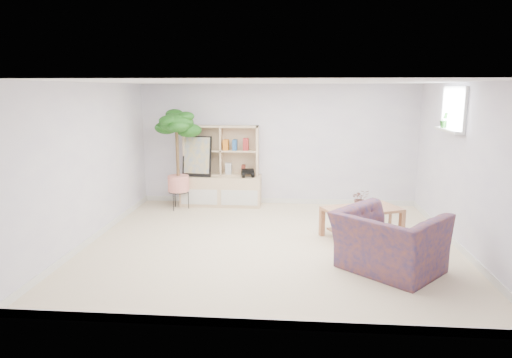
# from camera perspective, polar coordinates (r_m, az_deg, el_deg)

# --- Properties ---
(floor) EXTENTS (5.50, 5.00, 0.01)m
(floor) POSITION_cam_1_polar(r_m,az_deg,el_deg) (6.98, 1.90, -8.06)
(floor) COLOR #C6B38D
(floor) RESTS_ON ground
(ceiling) EXTENTS (5.50, 5.00, 0.01)m
(ceiling) POSITION_cam_1_polar(r_m,az_deg,el_deg) (6.59, 2.04, 12.04)
(ceiling) COLOR white
(ceiling) RESTS_ON walls
(walls) EXTENTS (5.51, 5.01, 2.40)m
(walls) POSITION_cam_1_polar(r_m,az_deg,el_deg) (6.68, 1.97, 1.70)
(walls) COLOR white
(walls) RESTS_ON floor
(baseboard) EXTENTS (5.50, 5.00, 0.10)m
(baseboard) POSITION_cam_1_polar(r_m,az_deg,el_deg) (6.97, 1.91, -7.67)
(baseboard) COLOR silver
(baseboard) RESTS_ON floor
(window) EXTENTS (0.10, 0.98, 0.68)m
(window) POSITION_cam_1_polar(r_m,az_deg,el_deg) (7.58, 23.55, 8.00)
(window) COLOR white
(window) RESTS_ON walls
(window_sill) EXTENTS (0.14, 1.00, 0.04)m
(window_sill) POSITION_cam_1_polar(r_m,az_deg,el_deg) (7.58, 22.93, 5.62)
(window_sill) COLOR silver
(window_sill) RESTS_ON walls
(storage_unit) EXTENTS (1.59, 0.54, 1.59)m
(storage_unit) POSITION_cam_1_polar(r_m,az_deg,el_deg) (9.07, -4.44, 1.62)
(storage_unit) COLOR tan
(storage_unit) RESTS_ON floor
(poster) EXTENTS (0.59, 0.19, 0.80)m
(poster) POSITION_cam_1_polar(r_m,az_deg,el_deg) (9.05, -7.38, 2.82)
(poster) COLOR yellow
(poster) RESTS_ON storage_unit
(toy_truck) EXTENTS (0.38, 0.30, 0.18)m
(toy_truck) POSITION_cam_1_polar(r_m,az_deg,el_deg) (8.95, -1.04, 0.82)
(toy_truck) COLOR black
(toy_truck) RESTS_ON storage_unit
(coffee_table) EXTENTS (1.33, 1.06, 0.48)m
(coffee_table) POSITION_cam_1_polar(r_m,az_deg,el_deg) (7.38, 13.05, -5.33)
(coffee_table) COLOR brown
(coffee_table) RESTS_ON floor
(table_plant) EXTENTS (0.30, 0.27, 0.30)m
(table_plant) POSITION_cam_1_polar(r_m,az_deg,el_deg) (7.28, 12.89, -2.39)
(table_plant) COLOR #1B531A
(table_plant) RESTS_ON coffee_table
(floor_tree) EXTENTS (0.81, 0.81, 1.93)m
(floor_tree) POSITION_cam_1_polar(r_m,az_deg,el_deg) (8.85, -9.77, 2.35)
(floor_tree) COLOR #124313
(floor_tree) RESTS_ON floor
(armchair) EXTENTS (1.60, 1.59, 0.89)m
(armchair) POSITION_cam_1_polar(r_m,az_deg,el_deg) (6.07, 16.29, -7.07)
(armchair) COLOR navy
(armchair) RESTS_ON floor
(sill_plant) EXTENTS (0.15, 0.12, 0.25)m
(sill_plant) POSITION_cam_1_polar(r_m,az_deg,el_deg) (7.79, 22.49, 6.85)
(sill_plant) COLOR #124313
(sill_plant) RESTS_ON window_sill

